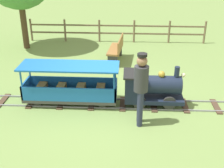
{
  "coord_description": "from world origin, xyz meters",
  "views": [
    {
      "loc": [
        6.35,
        0.44,
        3.5
      ],
      "look_at": [
        0.0,
        0.08,
        0.55
      ],
      "focal_mm": 47.0,
      "sensor_mm": 36.0,
      "label": 1
    }
  ],
  "objects_px": {
    "locomotive": "(151,87)",
    "park_bench": "(117,49)",
    "passenger_car": "(70,88)",
    "conductor_person": "(141,84)"
  },
  "relations": [
    {
      "from": "locomotive",
      "to": "conductor_person",
      "type": "xyz_separation_m",
      "value": [
        0.84,
        -0.28,
        0.47
      ]
    },
    {
      "from": "conductor_person",
      "to": "locomotive",
      "type": "bearing_deg",
      "value": 161.82
    },
    {
      "from": "passenger_car",
      "to": "conductor_person",
      "type": "distance_m",
      "value": 1.94
    },
    {
      "from": "locomotive",
      "to": "passenger_car",
      "type": "bearing_deg",
      "value": -90.0
    },
    {
      "from": "locomotive",
      "to": "park_bench",
      "type": "distance_m",
      "value": 3.21
    },
    {
      "from": "locomotive",
      "to": "park_bench",
      "type": "xyz_separation_m",
      "value": [
        -3.07,
        -0.94,
        -0.07
      ]
    },
    {
      "from": "locomotive",
      "to": "park_bench",
      "type": "relative_size",
      "value": 1.09
    },
    {
      "from": "conductor_person",
      "to": "park_bench",
      "type": "xyz_separation_m",
      "value": [
        -3.91,
        -0.67,
        -0.54
      ]
    },
    {
      "from": "conductor_person",
      "to": "park_bench",
      "type": "height_order",
      "value": "conductor_person"
    },
    {
      "from": "locomotive",
      "to": "passenger_car",
      "type": "distance_m",
      "value": 1.94
    }
  ]
}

